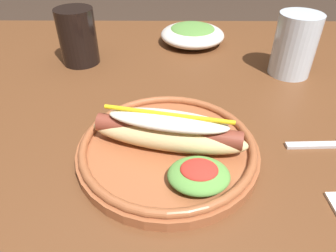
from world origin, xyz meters
TOP-DOWN VIEW (x-y plane):
  - dining_table at (0.00, 0.00)m, footprint 1.47×0.93m
  - hot_dog_plate at (0.07, -0.13)m, footprint 0.26×0.26m
  - fork at (0.32, -0.11)m, footprint 0.12×0.03m
  - soda_cup at (-0.13, 0.18)m, footprint 0.08×0.08m
  - water_cup at (0.32, 0.13)m, footprint 0.08×0.08m
  - side_bowl at (0.13, 0.29)m, footprint 0.16×0.16m

SIDE VIEW (x-z plane):
  - dining_table at x=0.00m, z-range 0.28..1.02m
  - fork at x=0.32m, z-range 0.74..0.74m
  - hot_dog_plate at x=0.07m, z-range 0.72..0.80m
  - side_bowl at x=0.13m, z-range 0.74..0.79m
  - soda_cup at x=-0.13m, z-range 0.74..0.86m
  - water_cup at x=0.32m, z-range 0.74..0.86m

